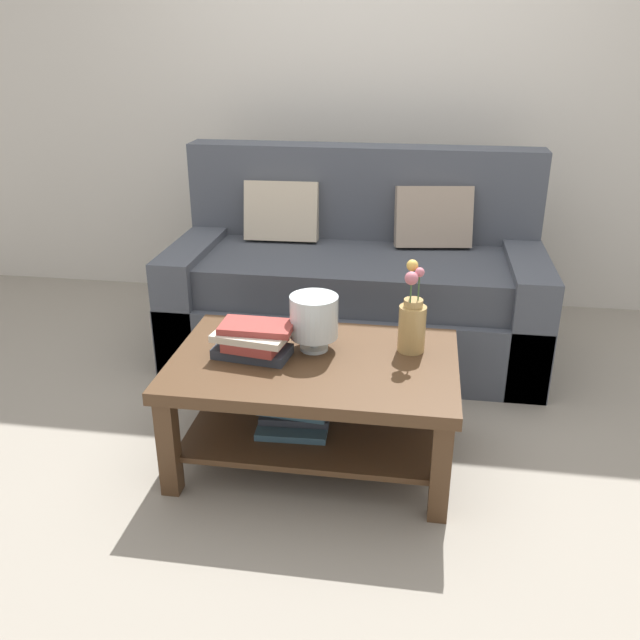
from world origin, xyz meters
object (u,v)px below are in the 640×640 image
object	(u,v)px
book_stack_main	(254,340)
flower_pitcher	(412,321)
coffee_table	(313,388)
glass_hurricane_vase	(314,318)
couch	(357,285)

from	to	relation	value
book_stack_main	flower_pitcher	xyz separation A→B (m)	(0.61, 0.14, 0.06)
coffee_table	flower_pitcher	size ratio (longest dim) A/B	2.99
book_stack_main	coffee_table	bearing A→B (deg)	2.13
coffee_table	glass_hurricane_vase	world-z (taller)	glass_hurricane_vase
couch	coffee_table	distance (m)	1.09
couch	flower_pitcher	size ratio (longest dim) A/B	5.19
couch	coffee_table	bearing A→B (deg)	-93.24
coffee_table	glass_hurricane_vase	bearing A→B (deg)	95.08
coffee_table	flower_pitcher	world-z (taller)	flower_pitcher
couch	flower_pitcher	bearing A→B (deg)	-71.84
glass_hurricane_vase	flower_pitcher	size ratio (longest dim) A/B	0.61
book_stack_main	flower_pitcher	world-z (taller)	flower_pitcher
coffee_table	flower_pitcher	distance (m)	0.47
couch	book_stack_main	xyz separation A→B (m)	(-0.29, -1.09, 0.15)
coffee_table	book_stack_main	world-z (taller)	book_stack_main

